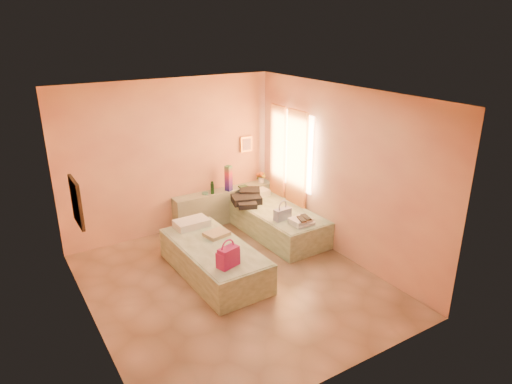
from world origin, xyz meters
The scene contains 16 objects.
ground centered at (0.00, 0.00, 0.00)m, with size 4.50×4.50×0.00m, color tan.
room_walls centered at (0.21, 0.57, 1.79)m, with size 4.02×4.51×2.81m.
headboard_ledge centered at (0.98, 2.10, 0.33)m, with size 2.05×0.30×0.65m, color #9CA587.
bed_left centered at (-0.12, 0.40, 0.25)m, with size 0.90×2.00×0.50m, color beige.
bed_right centered at (1.50, 1.05, 0.25)m, with size 0.90×2.00×0.50m, color beige.
water_bottle centered at (0.69, 2.03, 0.77)m, with size 0.07×0.07×0.24m, color #153A1D.
rainbow_box centered at (1.04, 2.03, 0.90)m, with size 0.11×0.11×0.49m, color #A9145A.
small_dish centered at (0.56, 2.09, 0.66)m, with size 0.12×0.12×0.03m, color #549A7B.
green_book centered at (1.37, 2.04, 0.66)m, with size 0.17×0.12×0.03m, color #2A4F30.
flower_vase centered at (1.81, 2.08, 0.78)m, with size 0.20×0.20×0.26m, color white.
magenta_handbag centered at (-0.22, -0.26, 0.65)m, with size 0.31×0.17×0.29m, color #A9145A.
khaki_garment centered at (0.08, 0.67, 0.53)m, with size 0.36×0.29×0.06m, color tan.
clothes_pile centered at (1.25, 1.63, 0.59)m, with size 0.57×0.57×0.17m, color black.
blue_handbag centered at (1.33, 0.64, 0.60)m, with size 0.31×0.13×0.20m, color #3A4B8C.
towel_stack centered at (1.50, 0.31, 0.55)m, with size 0.35×0.30×0.10m, color silver.
sandal_pair centered at (1.52, 0.28, 0.61)m, with size 0.18×0.24×0.03m, color black.
Camera 1 is at (-2.84, -5.21, 3.70)m, focal length 32.00 mm.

